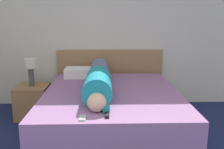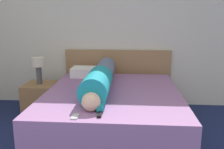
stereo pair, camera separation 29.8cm
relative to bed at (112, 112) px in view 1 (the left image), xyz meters
name	(u,v)px [view 1 (the left image)]	position (x,y,z in m)	size (l,w,h in m)	color
wall_back	(103,30)	(-0.11, 1.24, 1.01)	(5.69, 0.06, 2.60)	silver
bed	(112,112)	(0.00, 0.00, 0.00)	(1.69, 2.03, 0.58)	#936699
headboard	(110,77)	(0.00, 1.17, 0.19)	(1.81, 0.04, 0.96)	#A37A51
nightstand	(33,101)	(-1.19, 0.61, -0.05)	(0.47, 0.50, 0.49)	olive
table_lamp	(31,67)	(-1.19, 0.61, 0.49)	(0.18, 0.18, 0.42)	#4C4C51
person_lying	(99,79)	(-0.17, 0.06, 0.44)	(0.31, 1.78, 0.31)	#DBB293
pillow_near_headboard	(85,72)	(-0.40, 0.79, 0.36)	(0.62, 0.35, 0.14)	white
tv_remote	(107,114)	(-0.07, -0.82, 0.30)	(0.04, 0.15, 0.02)	black
cell_phone	(83,118)	(-0.29, -0.89, 0.30)	(0.06, 0.13, 0.01)	#B2B7BC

